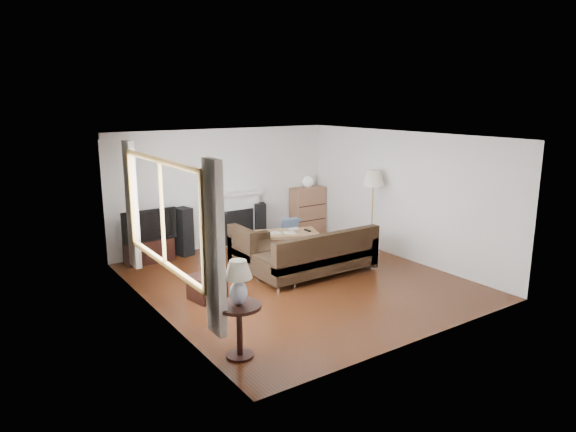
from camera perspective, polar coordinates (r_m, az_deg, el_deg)
room at (r=8.68m, az=1.11°, el=0.60°), size 5.10×5.60×2.54m
window at (r=7.32m, az=-13.81°, el=0.31°), size 0.12×2.74×1.54m
curtain_near at (r=6.01m, az=-8.15°, el=-3.63°), size 0.10×0.35×2.10m
curtain_far at (r=8.77m, az=-16.96°, el=1.18°), size 0.10×0.35×2.10m
fireplace at (r=11.10m, az=-6.16°, el=-0.32°), size 1.40×0.26×1.15m
tv_stand at (r=10.33m, az=-15.19°, el=-3.72°), size 0.90×0.40×0.45m
television at (r=10.20m, az=-15.37°, el=-0.87°), size 1.06×0.14×0.61m
speaker_left at (r=10.54m, az=-11.51°, el=-1.71°), size 0.34×0.38×0.98m
speaker_right at (r=11.35m, az=-3.14°, el=-0.71°), size 0.33×0.35×0.86m
bookshelf at (r=12.02m, az=2.20°, el=0.62°), size 0.79×0.38×1.09m
globe_lamp at (r=11.89m, az=2.23°, el=3.81°), size 0.26×0.26×0.26m
sectional_sofa at (r=9.20m, az=3.16°, el=-4.23°), size 2.43×1.77×0.78m
coffee_table at (r=10.40m, az=-0.13°, el=-3.06°), size 1.39×1.07×0.48m
footstool at (r=8.25m, az=-8.98°, el=-7.82°), size 0.54×0.54×0.40m
floor_lamp at (r=10.54m, az=9.34°, el=0.46°), size 0.46×0.46×1.72m
side_table at (r=6.42m, az=-5.41°, el=-12.58°), size 0.55×0.55×0.69m
table_lamp at (r=6.18m, az=-5.54°, el=-7.40°), size 0.34×0.34×0.55m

